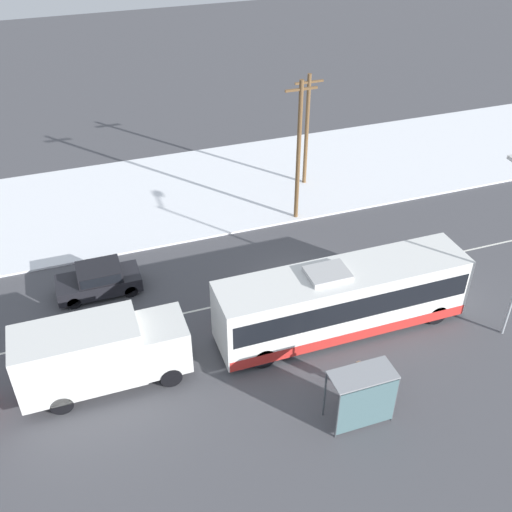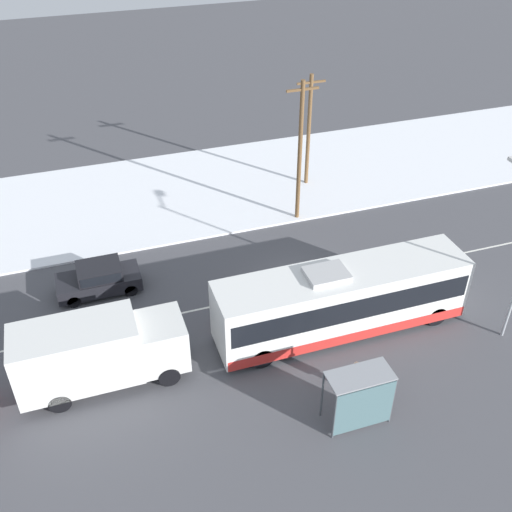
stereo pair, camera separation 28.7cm
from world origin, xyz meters
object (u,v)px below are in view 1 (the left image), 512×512
(box_truck, at_px, (99,353))
(utility_pole_roadside, at_px, (299,151))
(bus_shelter, at_px, (365,393))
(sedan_car, at_px, (99,279))
(pedestrian_at_stop, at_px, (358,373))
(utility_pole_snowlot, at_px, (307,129))
(city_bus, at_px, (343,299))

(box_truck, relative_size, utility_pole_roadside, 0.81)
(utility_pole_roadside, bearing_deg, bus_shelter, -102.81)
(sedan_car, distance_m, utility_pole_roadside, 12.72)
(pedestrian_at_stop, relative_size, utility_pole_roadside, 0.19)
(utility_pole_snowlot, bearing_deg, utility_pole_roadside, -119.52)
(bus_shelter, bearing_deg, box_truck, 149.53)
(pedestrian_at_stop, distance_m, bus_shelter, 1.82)
(box_truck, relative_size, sedan_car, 1.68)
(utility_pole_snowlot, bearing_deg, city_bus, -106.16)
(box_truck, relative_size, pedestrian_at_stop, 4.25)
(bus_shelter, xyz_separation_m, utility_pole_roadside, (3.35, 14.74, 2.68))
(city_bus, bearing_deg, pedestrian_at_stop, -105.81)
(city_bus, height_order, bus_shelter, city_bus)
(utility_pole_snowlot, bearing_deg, sedan_car, -153.09)
(utility_pole_roadside, bearing_deg, box_truck, -142.81)
(city_bus, bearing_deg, utility_pole_snowlot, 73.84)
(pedestrian_at_stop, bearing_deg, bus_shelter, -110.80)
(box_truck, distance_m, bus_shelter, 10.50)
(pedestrian_at_stop, bearing_deg, utility_pole_roadside, 78.18)
(box_truck, xyz_separation_m, utility_pole_snowlot, (14.53, 13.16, 2.07))
(city_bus, relative_size, utility_pole_snowlot, 1.59)
(pedestrian_at_stop, xyz_separation_m, bus_shelter, (-0.60, -1.58, 0.69))
(city_bus, height_order, sedan_car, city_bus)
(bus_shelter, distance_m, utility_pole_roadside, 15.35)
(city_bus, height_order, utility_pole_roadside, utility_pole_roadside)
(utility_pole_snowlot, bearing_deg, pedestrian_at_stop, -106.08)
(city_bus, height_order, box_truck, city_bus)
(pedestrian_at_stop, height_order, bus_shelter, bus_shelter)
(utility_pole_roadside, relative_size, utility_pole_snowlot, 1.15)
(city_bus, xyz_separation_m, utility_pole_roadside, (1.73, 9.55, 2.66))
(box_truck, height_order, sedan_car, box_truck)
(bus_shelter, height_order, utility_pole_roadside, utility_pole_roadside)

